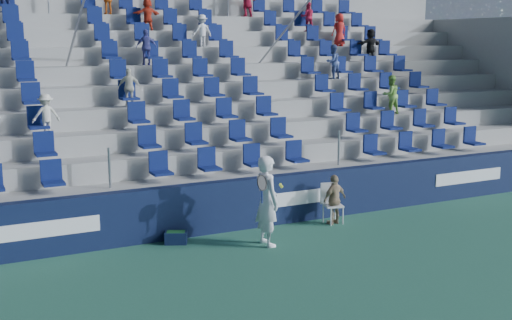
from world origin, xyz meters
The scene contains 7 objects.
ground centered at (0.00, 0.00, 0.00)m, with size 70.00×70.00×0.00m, color #29604A.
sponsor_wall centered at (0.00, 3.15, 0.60)m, with size 24.00×0.32×1.20m.
grandstand centered at (0.00, 8.24, 2.14)m, with size 24.00×8.17×6.63m.
tennis_player centered at (-0.04, 1.77, 1.00)m, with size 0.69×0.74×1.99m.
line_judge_chair centered at (2.18, 2.65, 0.56)m, with size 0.52×0.54×0.98m.
line_judge centered at (2.18, 2.50, 0.61)m, with size 0.72×0.30×1.22m, color tan.
ball_bin centered at (-1.79, 2.75, 0.15)m, with size 0.57×0.49×0.27m.
Camera 1 is at (-6.22, -10.21, 4.43)m, focal length 45.00 mm.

